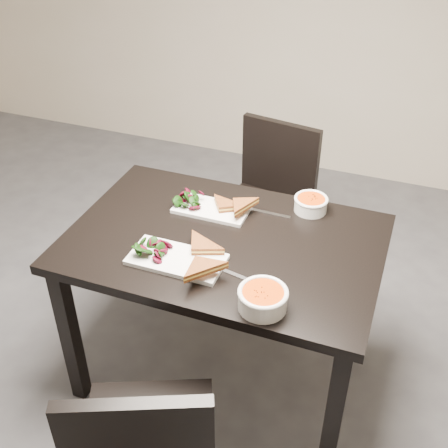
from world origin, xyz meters
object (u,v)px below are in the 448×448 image
Objects in this scene: chair_far at (269,195)px; soup_bowl_near at (263,298)px; soup_bowl_far at (311,203)px; plate_far at (211,209)px; table at (224,259)px; plate_near at (177,260)px.

chair_far is 1.16m from soup_bowl_near.
chair_far is 5.09× the size of soup_bowl_near.
chair_far is 6.08× the size of soup_bowl_far.
soup_bowl_far reaches higher than plate_far.
table is 0.24m from plate_near.
soup_bowl_near is 0.62m from soup_bowl_far.
soup_bowl_far is (0.01, 0.62, -0.01)m from soup_bowl_near.
chair_far is at bearing 85.83° from plate_near.
plate_far is 2.18× the size of soup_bowl_far.
chair_far reaches higher than soup_bowl_near.
chair_far reaches higher than plate_near.
table is at bearing -77.46° from chair_far.
table is 0.42m from soup_bowl_near.
table is 0.79m from chair_far.
chair_far is 0.67m from plate_far.
plate_far reaches higher than table.
plate_near is at bearing -126.98° from soup_bowl_far.
plate_far is (-0.08, -0.61, 0.27)m from chair_far.
table is at bearing -54.46° from plate_far.
table is 7.19× the size of soup_bowl_near.
table is 8.59× the size of soup_bowl_far.
plate_far is (-0.01, 0.35, -0.00)m from plate_near.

